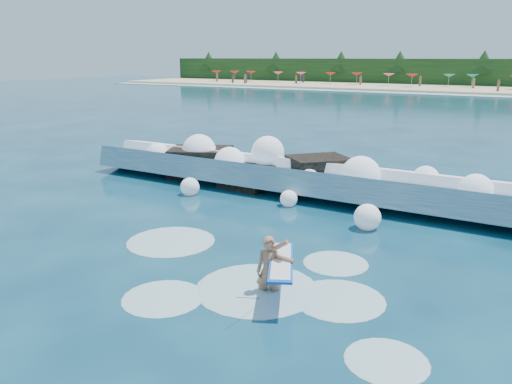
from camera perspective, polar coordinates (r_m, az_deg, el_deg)
ground at (r=15.31m, az=-8.72°, el=-5.27°), size 200.00×200.00×0.00m
beach at (r=89.62m, az=25.29°, el=10.49°), size 140.00×20.00×0.40m
wet_band at (r=78.72m, az=24.39°, el=10.02°), size 140.00×5.00×0.08m
treeline at (r=99.46m, az=26.08°, el=12.06°), size 140.00×4.00×5.00m
breaking_wave at (r=20.35m, az=4.16°, el=1.68°), size 18.85×2.90×1.63m
rock_cluster at (r=21.71m, az=-0.77°, el=2.42°), size 8.84×3.59×1.61m
surfer_with_board at (r=11.55m, az=1.83°, el=-8.79°), size 1.49×2.84×1.67m
wave_spray at (r=20.29m, az=2.95°, el=2.92°), size 14.98×4.48×2.18m
surf_foam at (r=12.63m, az=-1.49°, el=-9.66°), size 9.40×5.70×0.15m
beach_umbrellas at (r=90.81m, az=25.74°, el=11.79°), size 111.62×5.96×0.50m
beachgoers at (r=86.85m, az=27.10°, el=10.79°), size 98.89×13.52×1.93m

